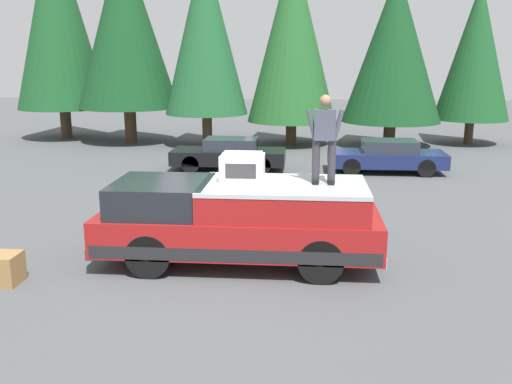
{
  "coord_description": "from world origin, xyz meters",
  "views": [
    {
      "loc": [
        -10.36,
        -1.76,
        4.02
      ],
      "look_at": [
        0.65,
        -0.82,
        1.35
      ],
      "focal_mm": 39.31,
      "sensor_mm": 36.0,
      "label": 1
    }
  ],
  "objects_px": {
    "parked_car_navy": "(387,156)",
    "wooden_crate": "(4,269)",
    "compressor_unit": "(242,167)",
    "parked_car_black": "(229,154)",
    "pickup_truck": "(239,221)",
    "person_on_truck_bed": "(324,137)"
  },
  "relations": [
    {
      "from": "parked_car_navy",
      "to": "wooden_crate",
      "type": "xyz_separation_m",
      "value": [
        -10.86,
        8.35,
        -0.3
      ]
    },
    {
      "from": "parked_car_navy",
      "to": "wooden_crate",
      "type": "bearing_deg",
      "value": 142.43
    },
    {
      "from": "compressor_unit",
      "to": "parked_car_black",
      "type": "height_order",
      "value": "compressor_unit"
    },
    {
      "from": "compressor_unit",
      "to": "wooden_crate",
      "type": "relative_size",
      "value": 1.5
    },
    {
      "from": "compressor_unit",
      "to": "parked_car_navy",
      "type": "xyz_separation_m",
      "value": [
        9.3,
        -4.16,
        -1.35
      ]
    },
    {
      "from": "parked_car_navy",
      "to": "compressor_unit",
      "type": "bearing_deg",
      "value": 155.92
    },
    {
      "from": "pickup_truck",
      "to": "person_on_truck_bed",
      "type": "bearing_deg",
      "value": -87.08
    },
    {
      "from": "person_on_truck_bed",
      "to": "parked_car_navy",
      "type": "relative_size",
      "value": 0.41
    },
    {
      "from": "pickup_truck",
      "to": "parked_car_navy",
      "type": "relative_size",
      "value": 1.35
    },
    {
      "from": "pickup_truck",
      "to": "compressor_unit",
      "type": "relative_size",
      "value": 6.6
    },
    {
      "from": "pickup_truck",
      "to": "parked_car_navy",
      "type": "distance_m",
      "value": 10.37
    },
    {
      "from": "parked_car_navy",
      "to": "parked_car_black",
      "type": "xyz_separation_m",
      "value": [
        -0.01,
        5.65,
        0.0
      ]
    },
    {
      "from": "wooden_crate",
      "to": "person_on_truck_bed",
      "type": "bearing_deg",
      "value": -75.68
    },
    {
      "from": "compressor_unit",
      "to": "parked_car_black",
      "type": "xyz_separation_m",
      "value": [
        9.29,
        1.5,
        -1.35
      ]
    },
    {
      "from": "compressor_unit",
      "to": "wooden_crate",
      "type": "distance_m",
      "value": 4.77
    },
    {
      "from": "pickup_truck",
      "to": "parked_car_navy",
      "type": "bearing_deg",
      "value": -23.97
    },
    {
      "from": "compressor_unit",
      "to": "person_on_truck_bed",
      "type": "relative_size",
      "value": 0.5
    },
    {
      "from": "pickup_truck",
      "to": "wooden_crate",
      "type": "height_order",
      "value": "pickup_truck"
    },
    {
      "from": "person_on_truck_bed",
      "to": "parked_car_black",
      "type": "relative_size",
      "value": 0.41
    },
    {
      "from": "pickup_truck",
      "to": "wooden_crate",
      "type": "bearing_deg",
      "value": 108.55
    },
    {
      "from": "compressor_unit",
      "to": "person_on_truck_bed",
      "type": "xyz_separation_m",
      "value": [
        -0.09,
        -1.57,
        0.62
      ]
    },
    {
      "from": "person_on_truck_bed",
      "to": "parked_car_black",
      "type": "height_order",
      "value": "person_on_truck_bed"
    }
  ]
}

